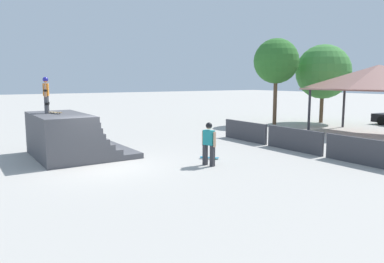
# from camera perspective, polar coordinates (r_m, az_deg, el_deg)

# --- Properties ---
(ground_plane) EXTENTS (160.00, 160.00, 0.00)m
(ground_plane) POSITION_cam_1_polar(r_m,az_deg,el_deg) (14.73, -13.28, -5.25)
(ground_plane) COLOR #ADA8A0
(quarter_pipe_ramp) EXTENTS (4.25, 3.90, 1.86)m
(quarter_pipe_ramp) POSITION_cam_1_polar(r_m,az_deg,el_deg) (16.94, -18.34, -0.90)
(quarter_pipe_ramp) COLOR #4C4C51
(quarter_pipe_ramp) RESTS_ON ground
(skater_on_deck) EXTENTS (0.67, 0.35, 1.55)m
(skater_on_deck) POSITION_cam_1_polar(r_m,az_deg,el_deg) (17.22, -21.35, 5.56)
(skater_on_deck) COLOR #4C4C51
(skater_on_deck) RESTS_ON quarter_pipe_ramp
(skateboard_on_deck) EXTENTS (0.81, 0.43, 0.09)m
(skateboard_on_deck) POSITION_cam_1_polar(r_m,az_deg,el_deg) (16.89, -20.11, 2.75)
(skateboard_on_deck) COLOR silver
(skateboard_on_deck) RESTS_ON quarter_pipe_ramp
(bystander_walking) EXTENTS (0.66, 0.33, 1.68)m
(bystander_walking) POSITION_cam_1_polar(r_m,az_deg,el_deg) (14.35, 2.59, -1.37)
(bystander_walking) COLOR #2D2D33
(bystander_walking) RESTS_ON ground
(skateboard_on_ground) EXTENTS (0.69, 0.70, 0.09)m
(skateboard_on_ground) POSITION_cam_1_polar(r_m,az_deg,el_deg) (15.73, 2.58, -4.00)
(skateboard_on_ground) COLOR green
(skateboard_on_ground) RESTS_ON ground
(barrier_fence) EXTENTS (10.18, 0.12, 1.05)m
(barrier_fence) POSITION_cam_1_polar(r_m,az_deg,el_deg) (18.08, 15.28, -1.21)
(barrier_fence) COLOR #3D3D42
(barrier_fence) RESTS_ON ground
(pavilion_shelter) EXTENTS (8.10, 4.20, 4.18)m
(pavilion_shelter) POSITION_cam_1_polar(r_m,az_deg,el_deg) (24.69, 26.52, 7.33)
(pavilion_shelter) COLOR #2D2D33
(pavilion_shelter) RESTS_ON ground
(tree_beside_pavilion) EXTENTS (3.27, 3.27, 6.28)m
(tree_beside_pavilion) POSITION_cam_1_polar(r_m,az_deg,el_deg) (28.35, 12.71, 10.39)
(tree_beside_pavilion) COLOR brown
(tree_beside_pavilion) RESTS_ON ground
(tree_far_back) EXTENTS (4.12, 4.12, 5.97)m
(tree_far_back) POSITION_cam_1_polar(r_m,az_deg,el_deg) (30.59, 19.36, 8.58)
(tree_far_back) COLOR brown
(tree_far_back) RESTS_ON ground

